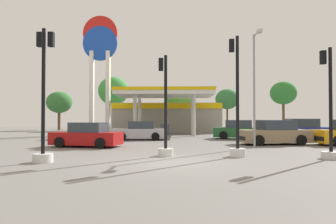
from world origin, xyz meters
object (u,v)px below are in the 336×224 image
object	(u,v)px
car_0	(241,130)
traffic_signal_1	(330,128)
traffic_signal_2	(165,126)
tree_0	(59,102)
car_2	(274,133)
car_4	(304,130)
traffic_signal_3	(237,120)
traffic_signal_0	(44,116)
tree_1	(113,91)
tree_2	(179,99)
tree_3	(227,99)
station_pole_sign	(100,60)
tree_4	(283,93)
car_3	(140,131)
car_1	(87,136)
corner_streetlamp	(255,78)

from	to	relation	value
car_0	traffic_signal_1	distance (m)	11.97
traffic_signal_2	tree_0	size ratio (longest dim) A/B	0.83
car_2	car_4	bearing A→B (deg)	51.52
traffic_signal_3	car_4	bearing A→B (deg)	56.44
traffic_signal_0	tree_1	world-z (taller)	tree_1
car_2	traffic_signal_2	xyz separation A→B (m)	(-6.70, -6.10, 0.63)
car_4	tree_2	size ratio (longest dim) A/B	0.76
tree_3	traffic_signal_0	bearing A→B (deg)	-110.71
car_2	traffic_signal_3	size ratio (longest dim) A/B	0.86
station_pole_sign	tree_0	world-z (taller)	station_pole_sign
traffic_signal_0	tree_0	world-z (taller)	tree_0
traffic_signal_2	traffic_signal_1	bearing A→B (deg)	-5.96
tree_2	tree_3	distance (m)	6.83
traffic_signal_1	tree_4	xyz separation A→B (m)	(8.07, 29.47, 3.83)
station_pole_sign	traffic_signal_3	distance (m)	21.46
car_3	car_4	world-z (taller)	car_4
car_1	traffic_signal_3	distance (m)	9.06
station_pole_sign	car_1	size ratio (longest dim) A/B	2.89
tree_1	tree_3	world-z (taller)	tree_1
car_2	tree_3	bearing A→B (deg)	88.10
station_pole_sign	tree_3	size ratio (longest dim) A/B	2.11
car_0	tree_3	world-z (taller)	tree_3
car_1	tree_3	bearing A→B (deg)	64.47
traffic_signal_3	tree_4	xyz separation A→B (m)	(11.82, 28.93, 3.51)
car_3	traffic_signal_2	distance (m)	10.28
car_1	car_4	world-z (taller)	car_4
tree_2	tree_3	world-z (taller)	tree_2
traffic_signal_2	corner_streetlamp	world-z (taller)	corner_streetlamp
traffic_signal_1	traffic_signal_2	world-z (taller)	traffic_signal_1
tree_3	corner_streetlamp	xyz separation A→B (m)	(-2.58, -26.16, -0.43)
car_1	traffic_signal_1	world-z (taller)	traffic_signal_1
tree_4	traffic_signal_3	bearing A→B (deg)	-112.22
traffic_signal_0	tree_0	xyz separation A→B (m)	(-11.62, 31.00, 2.13)
traffic_signal_3	tree_4	distance (m)	31.45
car_1	traffic_signal_0	xyz separation A→B (m)	(0.20, -6.23, 1.10)
car_2	station_pole_sign	bearing A→B (deg)	141.28
car_2	tree_4	distance (m)	24.51
traffic_signal_0	tree_2	bearing A→B (deg)	80.46
tree_1	car_3	bearing A→B (deg)	-72.41
tree_2	tree_4	size ratio (longest dim) A/B	0.91
car_1	tree_2	world-z (taller)	tree_2
tree_3	corner_streetlamp	world-z (taller)	corner_streetlamp
car_0	tree_0	size ratio (longest dim) A/B	0.85
traffic_signal_1	traffic_signal_2	distance (m)	6.95
car_2	traffic_signal_3	xyz separation A→B (m)	(-3.54, -6.28, 0.88)
car_0	car_1	distance (m)	12.57
car_1	car_3	xyz separation A→B (m)	(2.36, 5.88, 0.01)
car_0	tree_4	size ratio (longest dim) A/B	0.68
tree_1	tree_3	distance (m)	16.25
car_1	tree_4	bearing A→B (deg)	51.30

